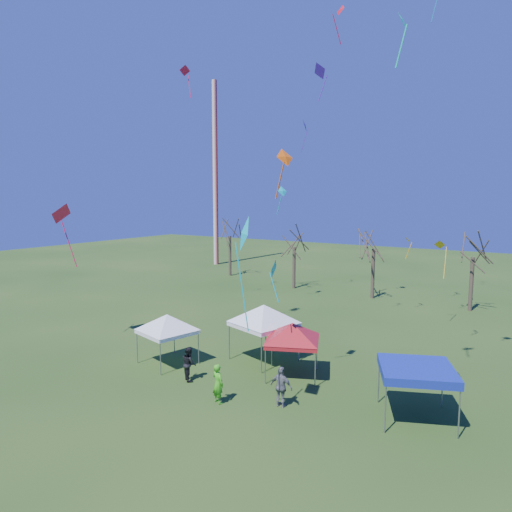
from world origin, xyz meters
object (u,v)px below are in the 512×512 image
at_px(person_green, 218,384).
at_px(person_dark, 189,364).
at_px(tree_2, 374,231).
at_px(tent_white_west, 167,318).
at_px(tree_0, 230,222).
at_px(tent_white_mid, 264,309).
at_px(radio_mast, 215,174).
at_px(tent_blue, 417,371).
at_px(person_grey, 281,387).
at_px(tree_1, 294,232).
at_px(tree_3, 474,238).
at_px(tent_red, 293,327).

height_order(person_green, person_dark, person_green).
xyz_separation_m(tree_2, tent_white_west, (-4.33, -22.79, -3.63)).
distance_m(tree_0, tent_white_mid, 29.24).
bearing_deg(radio_mast, person_dark, -54.58).
xyz_separation_m(tree_2, tent_blue, (9.09, -22.05, -4.14)).
relative_size(tent_white_mid, person_dark, 2.35).
bearing_deg(tent_blue, tree_0, 137.74).
relative_size(person_grey, person_dark, 1.06).
bearing_deg(tree_1, tree_3, -2.06).
xyz_separation_m(tree_1, person_green, (9.48, -25.53, -4.87)).
height_order(tree_0, tree_3, tree_0).
bearing_deg(tree_3, tree_1, 177.94).
bearing_deg(tent_white_west, tree_3, 60.44).
bearing_deg(radio_mast, tent_white_west, -56.69).
xyz_separation_m(tree_0, tent_red, (20.95, -23.66, -3.80)).
xyz_separation_m(tent_white_west, person_green, (5.42, -2.48, -1.74)).
bearing_deg(tent_white_mid, tree_0, 129.45).
height_order(tent_blue, person_green, tent_blue).
height_order(tent_red, person_green, tent_red).
bearing_deg(person_dark, person_green, -170.45).
relative_size(tree_1, person_dark, 4.32).
relative_size(tent_blue, person_dark, 2.22).
bearing_deg(tent_red, tree_3, 73.74).
xyz_separation_m(radio_mast, tree_2, (25.63, -9.62, -6.21)).
bearing_deg(tree_1, tree_0, 164.82).
relative_size(tree_3, person_dark, 4.53).
bearing_deg(tree_3, tree_0, 172.92).
bearing_deg(radio_mast, tree_2, -20.57).
height_order(tent_white_mid, person_grey, tent_white_mid).
height_order(tree_1, person_green, tree_1).
height_order(tree_2, tree_3, tree_2).
relative_size(tree_0, tent_white_mid, 2.06).
bearing_deg(radio_mast, tent_red, -47.13).
distance_m(tree_2, tent_white_west, 23.48).
bearing_deg(tent_white_mid, person_green, -79.22).
bearing_deg(tree_2, tree_1, 178.15).
xyz_separation_m(tent_white_west, tent_white_mid, (4.30, 3.37, 0.39)).
bearing_deg(tree_0, tree_2, -9.24).
relative_size(tree_2, person_dark, 4.69).
distance_m(tent_white_west, person_dark, 3.33).
bearing_deg(tent_red, tree_1, 117.46).
height_order(tent_red, person_grey, tent_red).
relative_size(tree_1, person_grey, 4.07).
xyz_separation_m(tent_white_mid, person_dark, (-1.74, -4.52, -2.18)).
xyz_separation_m(person_grey, person_dark, (-5.49, 0.11, -0.05)).
relative_size(radio_mast, tree_0, 2.96).
height_order(tent_blue, person_grey, tent_blue).
height_order(tree_0, tree_1, tree_0).
bearing_deg(person_green, person_dark, -7.34).
distance_m(tree_0, tree_3, 27.09).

